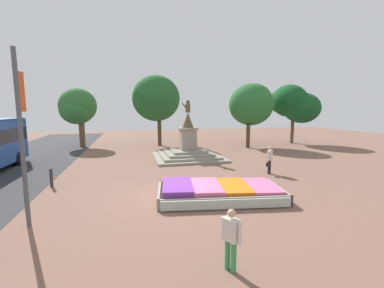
{
  "coord_description": "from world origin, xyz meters",
  "views": [
    {
      "loc": [
        -1.91,
        -10.84,
        3.84
      ],
      "look_at": [
        1.81,
        4.63,
        1.64
      ],
      "focal_mm": 24.0,
      "sensor_mm": 36.0,
      "label": 1
    }
  ],
  "objects_px": {
    "kerb_bollard_mid_b": "(51,177)",
    "flower_planter": "(218,192)",
    "pedestrian_with_handbag": "(270,158)",
    "kerb_bollard_mid_a": "(26,199)",
    "statue_monument": "(188,150)",
    "pedestrian_near_planter": "(231,236)",
    "banner_pole": "(21,136)"
  },
  "relations": [
    {
      "from": "kerb_bollard_mid_b",
      "to": "flower_planter",
      "type": "bearing_deg",
      "value": -24.8
    },
    {
      "from": "pedestrian_with_handbag",
      "to": "kerb_bollard_mid_a",
      "type": "distance_m",
      "value": 12.18
    },
    {
      "from": "pedestrian_with_handbag",
      "to": "kerb_bollard_mid_a",
      "type": "xyz_separation_m",
      "value": [
        -11.8,
        -2.99,
        -0.44
      ]
    },
    {
      "from": "kerb_bollard_mid_a",
      "to": "kerb_bollard_mid_b",
      "type": "height_order",
      "value": "kerb_bollard_mid_b"
    },
    {
      "from": "statue_monument",
      "to": "kerb_bollard_mid_a",
      "type": "relative_size",
      "value": 5.61
    },
    {
      "from": "flower_planter",
      "to": "kerb_bollard_mid_a",
      "type": "height_order",
      "value": "kerb_bollard_mid_a"
    },
    {
      "from": "pedestrian_near_planter",
      "to": "statue_monument",
      "type": "bearing_deg",
      "value": 81.45
    },
    {
      "from": "statue_monument",
      "to": "pedestrian_near_planter",
      "type": "bearing_deg",
      "value": -98.55
    },
    {
      "from": "banner_pole",
      "to": "kerb_bollard_mid_a",
      "type": "relative_size",
      "value": 6.17
    },
    {
      "from": "flower_planter",
      "to": "banner_pole",
      "type": "relative_size",
      "value": 0.99
    },
    {
      "from": "pedestrian_near_planter",
      "to": "kerb_bollard_mid_b",
      "type": "bearing_deg",
      "value": 126.31
    },
    {
      "from": "pedestrian_with_handbag",
      "to": "kerb_bollard_mid_b",
      "type": "distance_m",
      "value": 11.81
    },
    {
      "from": "banner_pole",
      "to": "pedestrian_near_planter",
      "type": "relative_size",
      "value": 3.72
    },
    {
      "from": "pedestrian_with_handbag",
      "to": "statue_monument",
      "type": "bearing_deg",
      "value": 121.3
    },
    {
      "from": "statue_monument",
      "to": "pedestrian_with_handbag",
      "type": "bearing_deg",
      "value": -58.7
    },
    {
      "from": "statue_monument",
      "to": "pedestrian_with_handbag",
      "type": "xyz_separation_m",
      "value": [
        3.61,
        -5.93,
        0.25
      ]
    },
    {
      "from": "statue_monument",
      "to": "kerb_bollard_mid_a",
      "type": "bearing_deg",
      "value": -132.59
    },
    {
      "from": "flower_planter",
      "to": "kerb_bollard_mid_b",
      "type": "distance_m",
      "value": 8.24
    },
    {
      "from": "statue_monument",
      "to": "kerb_bollard_mid_b",
      "type": "distance_m",
      "value": 10.0
    },
    {
      "from": "statue_monument",
      "to": "banner_pole",
      "type": "xyz_separation_m",
      "value": [
        -7.67,
        -10.24,
        2.3
      ]
    },
    {
      "from": "kerb_bollard_mid_a",
      "to": "kerb_bollard_mid_b",
      "type": "bearing_deg",
      "value": 89.99
    },
    {
      "from": "flower_planter",
      "to": "banner_pole",
      "type": "bearing_deg",
      "value": -171.36
    },
    {
      "from": "flower_planter",
      "to": "pedestrian_with_handbag",
      "type": "height_order",
      "value": "pedestrian_with_handbag"
    },
    {
      "from": "flower_planter",
      "to": "statue_monument",
      "type": "bearing_deg",
      "value": 85.51
    },
    {
      "from": "flower_planter",
      "to": "pedestrian_with_handbag",
      "type": "relative_size",
      "value": 3.42
    },
    {
      "from": "kerb_bollard_mid_b",
      "to": "banner_pole",
      "type": "bearing_deg",
      "value": -83.36
    },
    {
      "from": "flower_planter",
      "to": "pedestrian_near_planter",
      "type": "bearing_deg",
      "value": -106.0
    },
    {
      "from": "banner_pole",
      "to": "pedestrian_with_handbag",
      "type": "height_order",
      "value": "banner_pole"
    },
    {
      "from": "statue_monument",
      "to": "kerb_bollard_mid_b",
      "type": "height_order",
      "value": "statue_monument"
    },
    {
      "from": "pedestrian_near_planter",
      "to": "kerb_bollard_mid_a",
      "type": "xyz_separation_m",
      "value": [
        -6.09,
        5.1,
        -0.39
      ]
    },
    {
      "from": "flower_planter",
      "to": "kerb_bollard_mid_b",
      "type": "xyz_separation_m",
      "value": [
        -7.48,
        3.45,
        0.21
      ]
    },
    {
      "from": "flower_planter",
      "to": "banner_pole",
      "type": "xyz_separation_m",
      "value": [
        -6.95,
        -1.06,
        2.69
      ]
    }
  ]
}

